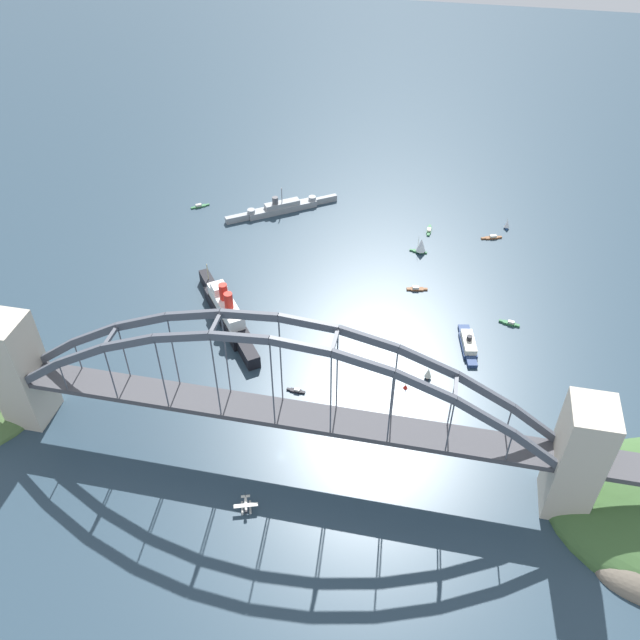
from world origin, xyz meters
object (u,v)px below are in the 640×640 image
object	(u,v)px
ocean_liner	(227,312)
small_boat_0	(416,289)
small_boat_7	(200,206)
harbor_arch_bridge	(279,409)
small_boat_8	(429,230)
small_boat_6	(492,237)
naval_cruiser	(281,208)
harbor_ferry_steamer	(468,344)
small_boat_3	(421,245)
small_boat_5	(296,391)
seaplane_taxiing_near_bridge	(246,506)
small_boat_1	(507,224)
small_boat_2	(510,323)
channel_marker_buoy	(406,386)
small_boat_4	(428,373)

from	to	relation	value
ocean_liner	small_boat_0	xyz separation A→B (m)	(93.74, 46.73, -5.57)
small_boat_7	harbor_arch_bridge	bearing A→B (deg)	-61.08
small_boat_8	small_boat_6	bearing A→B (deg)	-0.21
naval_cruiser	harbor_ferry_steamer	distance (m)	162.40
small_boat_3	small_boat_5	distance (m)	133.44
harbor_arch_bridge	small_boat_0	size ratio (longest dim) A/B	24.95
seaplane_taxiing_near_bridge	small_boat_1	distance (m)	249.06
seaplane_taxiing_near_bridge	small_boat_6	world-z (taller)	seaplane_taxiing_near_bridge
small_boat_1	small_boat_5	world-z (taller)	small_boat_1
small_boat_2	naval_cruiser	bearing A→B (deg)	149.49
small_boat_6	harbor_ferry_steamer	bearing A→B (deg)	-96.20
ocean_liner	small_boat_3	size ratio (longest dim) A/B	6.12
small_boat_0	small_boat_3	bearing A→B (deg)	91.79
seaplane_taxiing_near_bridge	small_boat_2	xyz separation A→B (m)	(102.13, 133.92, -1.35)
small_boat_3	small_boat_7	world-z (taller)	small_boat_3
seaplane_taxiing_near_bridge	naval_cruiser	bearing A→B (deg)	100.70
small_boat_3	small_boat_2	bearing A→B (deg)	-47.66
ocean_liner	seaplane_taxiing_near_bridge	world-z (taller)	ocean_liner
seaplane_taxiing_near_bridge	small_boat_6	size ratio (longest dim) A/B	0.74
seaplane_taxiing_near_bridge	small_boat_5	size ratio (longest dim) A/B	1.05
seaplane_taxiing_near_bridge	small_boat_0	bearing A→B (deg)	71.26
small_boat_0	small_boat_2	world-z (taller)	small_boat_0
small_boat_1	small_boat_6	size ratio (longest dim) A/B	0.53
small_boat_3	small_boat_5	xyz separation A→B (m)	(-46.14, -125.13, -4.42)
channel_marker_buoy	small_boat_0	bearing A→B (deg)	91.49
small_boat_5	small_boat_6	distance (m)	173.06
ocean_liner	seaplane_taxiing_near_bridge	xyz separation A→B (m)	(41.68, -106.68, -4.20)
small_boat_0	harbor_ferry_steamer	bearing A→B (deg)	-54.65
small_boat_0	small_boat_3	world-z (taller)	small_boat_3
harbor_arch_bridge	small_boat_0	bearing A→B (deg)	70.21
naval_cruiser	small_boat_3	xyz separation A→B (m)	(92.16, -28.27, 2.10)
harbor_arch_bridge	small_boat_3	bearing A→B (deg)	74.83
small_boat_2	small_boat_8	world-z (taller)	small_boat_2
naval_cruiser	small_boat_4	world-z (taller)	naval_cruiser
naval_cruiser	small_boat_1	distance (m)	142.67
harbor_arch_bridge	small_boat_2	world-z (taller)	harbor_arch_bridge
harbor_arch_bridge	small_boat_1	bearing A→B (deg)	64.73
small_boat_8	small_boat_3	bearing A→B (deg)	-97.66
ocean_liner	small_boat_0	size ratio (longest dim) A/B	5.75
small_boat_6	channel_marker_buoy	distance (m)	142.00
small_boat_2	channel_marker_buoy	distance (m)	74.15
small_boat_0	ocean_liner	bearing A→B (deg)	-153.50
small_boat_4	channel_marker_buoy	xyz separation A→B (m)	(-9.59, -8.65, -2.30)
seaplane_taxiing_near_bridge	small_boat_0	distance (m)	162.01
seaplane_taxiing_near_bridge	small_boat_4	xyz separation A→B (m)	(63.62, 86.15, 1.22)
naval_cruiser	small_boat_8	xyz separation A→B (m)	(95.41, -4.10, -2.22)
harbor_arch_bridge	small_boat_3	world-z (taller)	harbor_arch_bridge
naval_cruiser	small_boat_2	size ratio (longest dim) A/B	6.02
harbor_ferry_steamer	small_boat_4	bearing A→B (deg)	-124.55
harbor_ferry_steamer	seaplane_taxiing_near_bridge	xyz separation A→B (m)	(-81.42, -112.01, 0.00)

